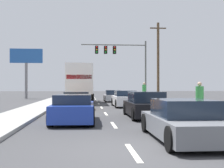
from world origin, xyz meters
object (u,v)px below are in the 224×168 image
at_px(box_truck, 81,82).
at_px(car_orange, 77,101).
at_px(traffic_signal_mast, 117,54).
at_px(car_white, 125,99).
at_px(pedestrian_near_corner, 200,99).
at_px(car_black, 146,106).
at_px(roadside_billboard, 26,63).
at_px(car_silver, 113,96).
at_px(car_blue, 74,109).
at_px(car_gray, 184,121).
at_px(utility_pole_mid, 158,61).
at_px(pedestrian_mid_block, 144,92).

height_order(box_truck, car_orange, box_truck).
relative_size(car_orange, traffic_signal_mast, 0.54).
xyz_separation_m(car_white, pedestrian_near_corner, (2.45, -9.06, 0.38)).
bearing_deg(pedestrian_near_corner, traffic_signal_mast, 94.22).
bearing_deg(car_black, roadside_billboard, 114.03).
distance_m(box_truck, car_silver, 4.15).
height_order(car_blue, traffic_signal_mast, traffic_signal_mast).
distance_m(car_orange, car_white, 4.30).
height_order(car_gray, utility_pole_mid, utility_pole_mid).
bearing_deg(car_gray, car_black, 88.69).
distance_m(box_truck, car_black, 14.46).
distance_m(box_truck, car_gray, 20.60).
xyz_separation_m(car_orange, roadside_billboard, (-7.32, 18.97, 4.20)).
relative_size(car_silver, car_white, 1.01).
xyz_separation_m(car_orange, car_white, (3.66, 2.25, 0.03)).
height_order(car_orange, car_silver, car_orange).
relative_size(car_silver, utility_pole_mid, 0.47).
height_order(box_truck, car_black, box_truck).
height_order(car_orange, pedestrian_near_corner, pedestrian_near_corner).
height_order(car_silver, pedestrian_near_corner, pedestrian_near_corner).
xyz_separation_m(car_silver, traffic_signal_mast, (1.00, 5.66, 5.06)).
height_order(car_silver, roadside_billboard, roadside_billboard).
bearing_deg(pedestrian_mid_block, utility_pole_mid, 56.29).
distance_m(car_blue, car_white, 10.27).
relative_size(car_blue, car_black, 1.04).
bearing_deg(utility_pole_mid, car_white, -118.99).
bearing_deg(traffic_signal_mast, car_gray, -91.84).
relative_size(car_orange, car_black, 1.06).
height_order(car_orange, pedestrian_mid_block, pedestrian_mid_block).
distance_m(utility_pole_mid, pedestrian_near_corner, 18.30).
height_order(car_white, roadside_billboard, roadside_billboard).
bearing_deg(utility_pole_mid, car_silver, -170.39).
height_order(car_blue, pedestrian_mid_block, pedestrian_mid_block).
xyz_separation_m(utility_pole_mid, pedestrian_near_corner, (-2.39, -17.80, -3.47)).
height_order(car_silver, traffic_signal_mast, traffic_signal_mast).
distance_m(car_blue, car_silver, 17.83).
bearing_deg(box_truck, car_orange, -90.56).
bearing_deg(traffic_signal_mast, pedestrian_near_corner, -85.78).
distance_m(car_gray, traffic_signal_mast, 28.31).
xyz_separation_m(box_truck, pedestrian_near_corner, (6.03, -15.03, -1.08)).
height_order(car_blue, car_silver, car_blue).
bearing_deg(pedestrian_mid_block, car_gray, -97.90).
xyz_separation_m(car_orange, pedestrian_mid_block, (6.28, 7.66, 0.51)).
bearing_deg(utility_pole_mid, car_blue, -114.57).
bearing_deg(car_silver, car_orange, -108.78).
xyz_separation_m(car_silver, car_black, (0.24, -15.84, 0.05)).
bearing_deg(pedestrian_mid_block, car_blue, -112.33).
bearing_deg(traffic_signal_mast, car_orange, -105.70).
bearing_deg(car_orange, car_blue, -89.21).
bearing_deg(utility_pole_mid, car_gray, -102.15).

